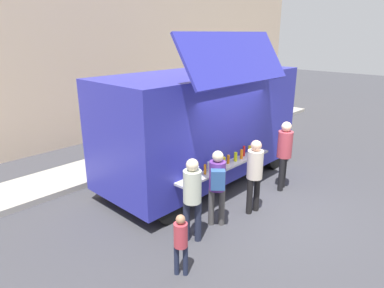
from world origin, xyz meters
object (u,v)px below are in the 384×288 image
customer_front_ordering (255,170)px  customer_extra_browsing (284,150)px  food_truck_main (203,123)px  trash_bin (225,121)px  customer_rear_waiting (192,193)px  child_near_queue (181,240)px  customer_mid_with_backpack (217,181)px

customer_front_ordering → customer_extra_browsing: bearing=-74.5°
food_truck_main → customer_extra_browsing: bearing=-63.1°
trash_bin → customer_rear_waiting: (-6.27, -4.14, 0.51)m
customer_rear_waiting → customer_extra_browsing: bearing=-40.5°
food_truck_main → customer_front_ordering: food_truck_main is taller
food_truck_main → customer_front_ordering: (-0.57, -2.04, -0.58)m
trash_bin → child_near_queue: bearing=-146.7°
customer_mid_with_backpack → customer_rear_waiting: size_ratio=0.97×
food_truck_main → trash_bin: food_truck_main is taller
customer_rear_waiting → child_near_queue: 1.07m
child_near_queue → customer_mid_with_backpack: bearing=-18.0°
customer_extra_browsing → customer_front_ordering: bearing=78.6°
customer_front_ordering → customer_mid_with_backpack: 1.03m
trash_bin → customer_extra_browsing: bearing=-125.3°
food_truck_main → customer_rear_waiting: size_ratio=3.33×
customer_rear_waiting → child_near_queue: bearing=174.0°
trash_bin → customer_mid_with_backpack: bearing=-143.2°
food_truck_main → customer_rear_waiting: (-2.31, -1.81, -0.58)m
customer_mid_with_backpack → customer_extra_browsing: bearing=-44.1°
customer_rear_waiting → customer_mid_with_backpack: bearing=-38.7°
customer_front_ordering → customer_extra_browsing: 1.54m
food_truck_main → customer_extra_browsing: size_ratio=3.15×
customer_mid_with_backpack → customer_rear_waiting: 0.74m
trash_bin → child_near_queue: child_near_queue is taller
food_truck_main → child_near_queue: size_ratio=5.03×
food_truck_main → trash_bin: 4.72m
trash_bin → customer_front_ordering: 6.31m
child_near_queue → customer_extra_browsing: bearing=-30.8°
customer_front_ordering → customer_rear_waiting: same height
customer_rear_waiting → customer_extra_browsing: 3.28m
food_truck_main → customer_mid_with_backpack: size_ratio=3.43×
trash_bin → customer_front_ordering: size_ratio=0.59×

